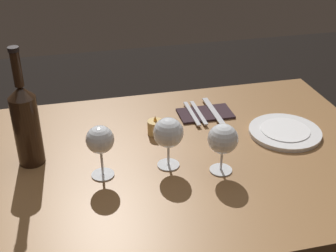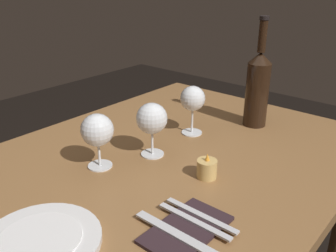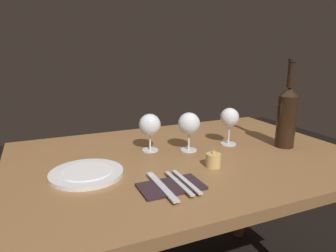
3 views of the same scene
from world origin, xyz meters
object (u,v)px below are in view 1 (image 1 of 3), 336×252
at_px(wine_bottle, 26,123).
at_px(fork_inner, 199,113).
at_px(wine_glass_left, 223,140).
at_px(wine_glass_right, 100,141).
at_px(votive_candle, 155,128).
at_px(wine_glass_centre, 168,133).
at_px(folded_napkin, 205,114).
at_px(dinner_plate, 285,132).
at_px(table_knife, 213,111).
at_px(fork_outer, 192,113).

distance_m(wine_bottle, fork_inner, 0.61).
bearing_deg(wine_glass_left, wine_glass_right, 170.43).
height_order(votive_candle, fork_inner, votive_candle).
bearing_deg(wine_glass_left, wine_glass_centre, 156.64).
relative_size(votive_candle, folded_napkin, 0.35).
relative_size(dinner_plate, fork_inner, 1.32).
bearing_deg(wine_glass_centre, dinner_plate, 12.12).
relative_size(wine_bottle, dinner_plate, 1.52).
bearing_deg(fork_inner, wine_glass_left, -95.98).
relative_size(wine_bottle, table_knife, 1.71).
xyz_separation_m(wine_glass_left, table_knife, (0.09, 0.34, -0.09)).
distance_m(wine_glass_left, wine_glass_right, 0.34).
height_order(wine_glass_right, dinner_plate, wine_glass_right).
bearing_deg(wine_glass_centre, wine_glass_right, -178.61).
xyz_separation_m(votive_candle, fork_outer, (0.15, 0.09, -0.01)).
xyz_separation_m(wine_glass_left, fork_outer, (0.01, 0.34, -0.09)).
relative_size(dinner_plate, folded_napkin, 1.25).
xyz_separation_m(wine_glass_right, votive_candle, (0.20, 0.19, -0.09)).
bearing_deg(fork_inner, wine_bottle, -163.68).
xyz_separation_m(wine_glass_left, wine_glass_right, (-0.34, 0.06, 0.01)).
distance_m(wine_bottle, folded_napkin, 0.63).
height_order(wine_glass_centre, fork_inner, wine_glass_centre).
height_order(wine_glass_left, table_knife, wine_glass_left).
xyz_separation_m(fork_inner, table_knife, (0.05, 0.00, 0.00)).
relative_size(folded_napkin, fork_inner, 1.06).
relative_size(wine_glass_right, fork_inner, 0.88).
bearing_deg(table_knife, folded_napkin, 180.00).
height_order(wine_glass_left, dinner_plate, wine_glass_left).
relative_size(votive_candle, fork_outer, 0.37).
height_order(fork_outer, table_knife, same).
distance_m(wine_bottle, table_knife, 0.66).
height_order(wine_glass_right, table_knife, wine_glass_right).
bearing_deg(wine_glass_centre, folded_napkin, 54.13).
bearing_deg(fork_outer, wine_glass_centre, -118.59).
bearing_deg(votive_candle, wine_bottle, -169.08).
bearing_deg(votive_candle, table_knife, 21.44).
bearing_deg(wine_glass_left, wine_bottle, 161.79).
bearing_deg(wine_glass_left, folded_napkin, 79.91).
distance_m(wine_glass_centre, fork_outer, 0.33).
height_order(wine_bottle, votive_candle, wine_bottle).
relative_size(wine_glass_centre, dinner_plate, 0.66).
height_order(wine_glass_right, fork_outer, wine_glass_right).
bearing_deg(fork_inner, dinner_plate, -38.55).
distance_m(votive_candle, fork_outer, 0.18).
xyz_separation_m(wine_glass_left, wine_bottle, (-0.53, 0.18, 0.03)).
bearing_deg(dinner_plate, folded_napkin, 138.34).
relative_size(folded_napkin, table_knife, 0.91).
height_order(wine_glass_right, folded_napkin, wine_glass_right).
bearing_deg(wine_glass_centre, fork_inner, 57.62).
xyz_separation_m(folded_napkin, table_knife, (0.03, 0.00, 0.01)).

